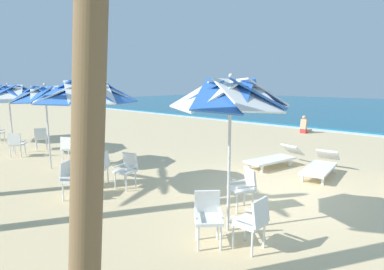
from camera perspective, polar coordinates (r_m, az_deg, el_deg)
ground_plane at (r=7.98m, az=14.74°, el=-9.81°), size 80.00×80.00×0.00m
surf_foam at (r=17.85m, az=30.70°, el=-0.11°), size 80.00×0.70×0.01m
beach_umbrella_0 at (r=5.26m, az=7.02°, el=7.03°), size 2.03×2.03×2.75m
plastic_chair_0 at (r=5.23m, az=2.93°, el=-14.24°), size 0.63×0.63×0.87m
plastic_chair_1 at (r=6.61m, az=9.48°, el=-9.18°), size 0.60×0.62×0.87m
plastic_chair_2 at (r=5.12m, az=11.03°, el=-14.99°), size 0.47×0.44×0.87m
beach_umbrella_1 at (r=7.56m, az=-18.79°, el=7.33°), size 2.37×2.37×2.74m
plastic_chair_3 at (r=7.60m, az=-21.22°, el=-7.21°), size 0.63×0.62×0.87m
plastic_chair_4 at (r=7.98m, az=-11.77°, el=-5.94°), size 0.53×0.56×0.87m
plastic_chair_5 at (r=8.37m, az=-16.26°, el=-5.40°), size 0.63×0.63×0.87m
beach_umbrella_2 at (r=10.23m, az=-25.14°, el=6.58°), size 1.98×1.98×2.58m
plastic_chair_6 at (r=10.40m, az=-18.97°, el=-2.63°), size 0.60×0.62×0.87m
plastic_chair_7 at (r=11.00m, az=-21.51°, el=-2.12°), size 0.61×0.63×0.87m
beach_umbrella_3 at (r=13.16m, az=-30.48°, el=6.75°), size 2.51×2.51×2.59m
plastic_chair_8 at (r=12.59m, az=-29.37°, el=-1.28°), size 0.63×0.63×0.87m
plastic_chair_9 at (r=13.48m, az=-25.82°, el=-0.35°), size 0.60×0.58×0.87m
sun_lounger_1 at (r=9.57m, az=22.40°, el=-5.21°), size 0.88×2.20×0.62m
sun_lounger_2 at (r=10.09m, az=14.86°, el=-4.04°), size 1.09×2.23×0.62m
palm_tree_1 at (r=3.54m, az=-18.74°, el=8.61°), size 2.85×2.54×4.41m
beachgoer_seated at (r=17.25m, az=19.86°, el=1.35°), size 0.30×0.93×0.92m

